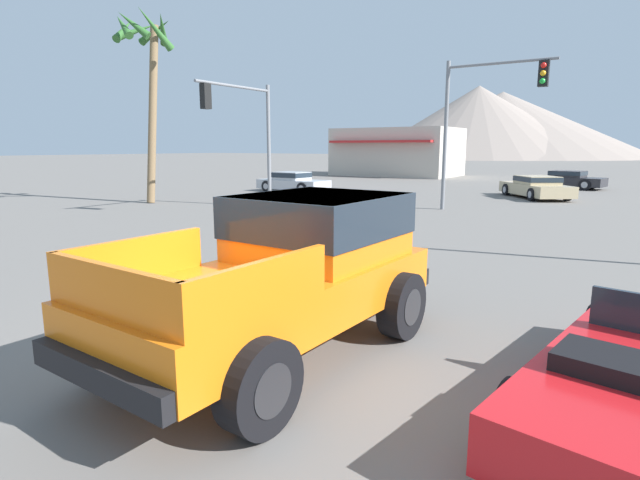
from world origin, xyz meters
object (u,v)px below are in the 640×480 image
Objects in this scene: parked_car_dark at (566,179)px; palm_tree_tall at (147,64)px; parked_car_silver at (293,182)px; traffic_light_crosswalk at (242,120)px; orange_pickup_truck at (294,263)px; parked_car_tan at (536,187)px; traffic_light_main at (485,105)px.

palm_tree_tall is (-14.95, -19.28, 5.62)m from parked_car_dark.
parked_car_silver is 0.83× the size of traffic_light_crosswalk.
parked_car_silver is at bearing 128.50° from orange_pickup_truck.
traffic_light_crosswalk is 0.61× the size of palm_tree_tall.
parked_car_silver reaches higher than parked_car_tan.
orange_pickup_truck reaches higher than parked_car_silver.
traffic_light_main is 9.51m from traffic_light_crosswalk.
parked_car_dark is 0.97× the size of parked_car_tan.
parked_car_tan is 0.81× the size of traffic_light_main.
orange_pickup_truck is at bearing -83.25° from traffic_light_main.
parked_car_tan is (-0.93, 22.20, -0.52)m from orange_pickup_truck.
parked_car_silver reaches higher than parked_car_dark.
parked_car_dark is at bearing 153.52° from traffic_light_crosswalk.
parked_car_dark is 0.79× the size of traffic_light_main.
palm_tree_tall is (-14.49, -11.93, 5.62)m from parked_car_tan.
parked_car_silver is 0.90× the size of parked_car_tan.
parked_car_silver is at bearing 76.01° from palm_tree_tall.
orange_pickup_truck is 29.56m from parked_car_dark.
orange_pickup_truck is 0.83× the size of traffic_light_main.
orange_pickup_truck is 19.22m from palm_tree_tall.
traffic_light_crosswalk is (-8.24, -4.71, -0.52)m from traffic_light_main.
traffic_light_crosswalk is (-9.09, -11.83, 3.04)m from parked_car_tan.
parked_car_silver is 17.08m from parked_car_dark.
palm_tree_tall reaches higher than parked_car_tan.
parked_car_silver is (-13.40, 18.39, -0.51)m from orange_pickup_truck.
parked_car_silver is at bearing 160.30° from parked_car_tan.
orange_pickup_truck is 1.15× the size of parked_car_silver.
traffic_light_crosswalk reaches higher than orange_pickup_truck.
orange_pickup_truck is 1.03× the size of parked_car_tan.
traffic_light_crosswalk reaches higher than parked_car_tan.
orange_pickup_truck is at bearing -169.32° from parked_car_dark.
traffic_light_crosswalk is 5.98m from palm_tree_tall.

